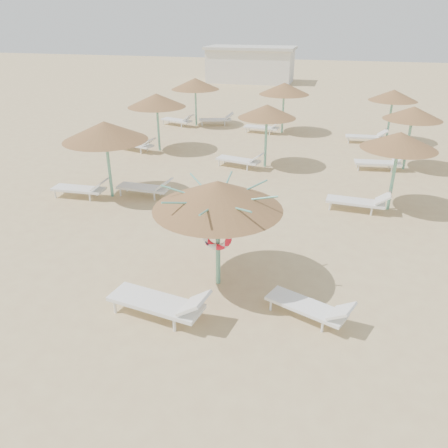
# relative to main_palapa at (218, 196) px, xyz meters

# --- Properties ---
(ground) EXTENTS (120.00, 120.00, 0.00)m
(ground) POSITION_rel_main_palapa_xyz_m (-0.25, 0.12, -2.31)
(ground) COLOR tan
(ground) RESTS_ON ground
(main_palapa) EXTENTS (2.98, 2.98, 2.67)m
(main_palapa) POSITION_rel_main_palapa_xyz_m (0.00, 0.00, 0.00)
(main_palapa) COLOR #69B69C
(main_palapa) RESTS_ON ground
(lounger_main_a) EXTENTS (2.36, 1.06, 0.83)m
(lounger_main_a) POSITION_rel_main_palapa_xyz_m (-0.82, -1.63, -1.92)
(lounger_main_a) COLOR white
(lounger_main_a) RESTS_ON ground
(lounger_main_b) EXTENTS (1.96, 1.23, 0.68)m
(lounger_main_b) POSITION_rel_main_palapa_xyz_m (2.31, -0.89, -1.99)
(lounger_main_b) COLOR white
(lounger_main_b) RESTS_ON ground
(palapa_field) EXTENTS (21.65, 14.41, 2.72)m
(palapa_field) POSITION_rel_main_palapa_xyz_m (2.14, 10.83, -0.02)
(palapa_field) COLOR #69B69C
(palapa_field) RESTS_ON ground
(service_hut) EXTENTS (8.40, 4.40, 3.25)m
(service_hut) POSITION_rel_main_palapa_xyz_m (-6.25, 35.12, -0.67)
(service_hut) COLOR silver
(service_hut) RESTS_ON ground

